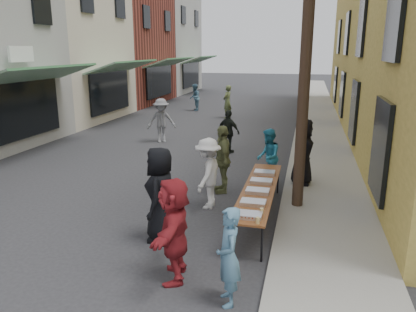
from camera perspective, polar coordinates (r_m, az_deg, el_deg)
The scene contains 27 objects.
ground at distance 8.70m, azimuth -18.65°, elevation -11.68°, with size 120.00×120.00×0.00m, color #28282B.
sidewalk at distance 21.81m, azimuth 15.28°, elevation 4.46°, with size 2.20×60.00×0.10m, color gray.
storefront_row at distance 25.84m, azimuth -20.71°, elevation 14.67°, with size 8.00×37.00×9.00m.
utility_pole_near at distance 9.51m, azimuth 13.95°, elevation 18.83°, with size 0.26×0.26×9.00m, color #2D2116.
utility_pole_mid at distance 21.50m, azimuth 14.18°, elevation 16.32°, with size 0.26×0.26×9.00m, color #2D2116.
utility_pole_far at distance 33.49m, azimuth 14.24°, elevation 15.61°, with size 0.26×0.26×9.00m, color #2D2116.
serving_table at distance 9.17m, azimuth 7.20°, elevation -4.76°, with size 0.70×4.00×0.75m.
catering_tray_sausage at distance 7.61m, azimuth 5.71°, elevation -8.27°, with size 0.50×0.33×0.08m, color maroon.
catering_tray_foil_b at distance 8.21m, azimuth 6.37°, elevation -6.53°, with size 0.50×0.33×0.08m, color #B2B2B7.
catering_tray_buns at distance 8.86m, azimuth 6.98°, elevation -4.92°, with size 0.50×0.33×0.08m, color tan.
catering_tray_foil_d at distance 9.52m, azimuth 7.51°, elevation -3.53°, with size 0.50×0.33×0.08m, color #B2B2B7.
catering_tray_buns_end at distance 10.18m, azimuth 7.96°, elevation -2.33°, with size 0.50×0.33×0.08m, color tan.
condiment_jar_a at distance 7.37m, azimuth 3.65°, elevation -9.02°, with size 0.07×0.07×0.08m, color #A57F26.
condiment_jar_b at distance 7.46m, azimuth 3.79°, elevation -8.71°, with size 0.07×0.07×0.08m, color #A57F26.
condiment_jar_c at distance 7.55m, azimuth 3.93°, elevation -8.42°, with size 0.07×0.07×0.08m, color #A57F26.
cup_stack at distance 7.35m, azimuth 6.98°, elevation -8.99°, with size 0.08×0.08×0.12m, color tan.
guest_front_a at distance 8.14m, azimuth -6.70°, elevation -5.42°, with size 0.94×0.61×1.93m, color black.
guest_front_b at distance 6.21m, azimuth 2.90°, elevation -13.96°, with size 0.56×0.37×1.55m, color teal.
guest_front_c at distance 11.59m, azimuth 8.44°, elevation -0.14°, with size 0.78×0.61×1.61m, color teal.
guest_front_d at distance 9.76m, azimuth 0.00°, elevation -2.47°, with size 1.12×0.64×1.73m, color silver.
guest_front_e at distance 10.83m, azimuth 2.07°, elevation -0.45°, with size 1.08×0.45×1.84m, color #636A3D.
guest_queue_back at distance 6.80m, azimuth -4.80°, elevation -10.23°, with size 1.65×0.53×1.78m, color maroon.
server at distance 11.49m, azimuth 13.19°, elevation 0.60°, with size 0.90×0.59×1.84m, color black.
passerby_left at distance 16.91m, azimuth -6.58°, elevation 4.97°, with size 1.17×0.67×1.82m, color slate.
passerby_mid at distance 15.05m, azimuth 2.90°, elevation 3.43°, with size 0.94×0.39×1.60m, color black.
passerby_right at distance 22.93m, azimuth 2.74°, elevation 7.64°, with size 0.67×0.44×1.84m, color #4F5C35.
passerby_far at distance 25.70m, azimuth -1.89°, elevation 8.23°, with size 0.81×0.63×1.67m, color #47708A.
Camera 1 is at (4.41, -6.48, 3.76)m, focal length 35.00 mm.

